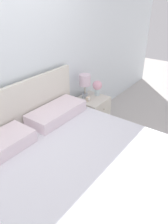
{
  "coord_description": "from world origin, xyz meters",
  "views": [
    {
      "loc": [
        -1.29,
        -1.97,
        2.01
      ],
      "look_at": [
        0.63,
        -0.55,
        0.68
      ],
      "focal_mm": 35.0,
      "sensor_mm": 36.0,
      "label": 1
    }
  ],
  "objects_px": {
    "bed": "(77,177)",
    "table_lamp": "(85,82)",
    "alarm_clock": "(88,99)",
    "flower_vase": "(97,86)",
    "nightstand": "(92,114)"
  },
  "relations": [
    {
      "from": "nightstand",
      "to": "alarm_clock",
      "type": "xyz_separation_m",
      "value": [
        -0.11,
        -0.0,
        0.31
      ]
    },
    {
      "from": "table_lamp",
      "to": "flower_vase",
      "type": "distance_m",
      "value": 0.26
    },
    {
      "from": "nightstand",
      "to": "flower_vase",
      "type": "distance_m",
      "value": 0.45
    },
    {
      "from": "bed",
      "to": "table_lamp",
      "type": "bearing_deg",
      "value": 33.18
    },
    {
      "from": "bed",
      "to": "flower_vase",
      "type": "xyz_separation_m",
      "value": [
        1.42,
        0.7,
        0.37
      ]
    },
    {
      "from": "flower_vase",
      "to": "alarm_clock",
      "type": "relative_size",
      "value": 3.32
    },
    {
      "from": "bed",
      "to": "flower_vase",
      "type": "height_order",
      "value": "bed"
    },
    {
      "from": "bed",
      "to": "table_lamp",
      "type": "height_order",
      "value": "bed"
    },
    {
      "from": "table_lamp",
      "to": "flower_vase",
      "type": "bearing_deg",
      "value": -24.8
    },
    {
      "from": "table_lamp",
      "to": "alarm_clock",
      "type": "xyz_separation_m",
      "value": [
        -0.07,
        -0.11,
        -0.23
      ]
    },
    {
      "from": "bed",
      "to": "alarm_clock",
      "type": "relative_size",
      "value": 27.33
    },
    {
      "from": "table_lamp",
      "to": "nightstand",
      "type": "bearing_deg",
      "value": -67.22
    },
    {
      "from": "table_lamp",
      "to": "alarm_clock",
      "type": "height_order",
      "value": "table_lamp"
    },
    {
      "from": "flower_vase",
      "to": "table_lamp",
      "type": "bearing_deg",
      "value": 155.2
    },
    {
      "from": "nightstand",
      "to": "alarm_clock",
      "type": "height_order",
      "value": "alarm_clock"
    }
  ]
}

